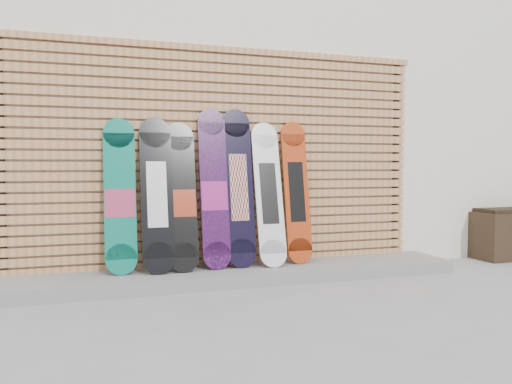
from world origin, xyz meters
The scene contains 11 objects.
ground centered at (0.00, 0.00, 0.00)m, with size 80.00×80.00×0.00m, color gray.
building centered at (0.50, 3.50, 1.80)m, with size 12.00×5.00×3.60m, color white.
concrete_step centered at (-0.15, 0.68, 0.06)m, with size 4.60×0.70×0.12m, color gray.
slat_wall centered at (-0.15, 0.97, 1.21)m, with size 4.26×0.08×2.29m.
snowboard_0 centered at (-1.16, 0.80, 0.83)m, with size 0.29×0.28×1.44m.
snowboard_1 centered at (-0.83, 0.77, 0.84)m, with size 0.30×0.35×1.45m.
snowboard_2 centered at (-0.60, 0.77, 0.81)m, with size 0.28×0.34×1.41m.
snowboard_3 centered at (-0.28, 0.79, 0.88)m, with size 0.27×0.31×1.55m.
snowboard_4 centered at (-0.03, 0.79, 0.90)m, with size 0.29×0.30×1.56m.
snowboard_5 centered at (0.27, 0.76, 0.83)m, with size 0.28×0.37×1.43m.
snowboard_6 centered at (0.58, 0.80, 0.84)m, with size 0.26×0.28×1.45m.
Camera 1 is at (-1.36, -3.92, 1.11)m, focal length 35.00 mm.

